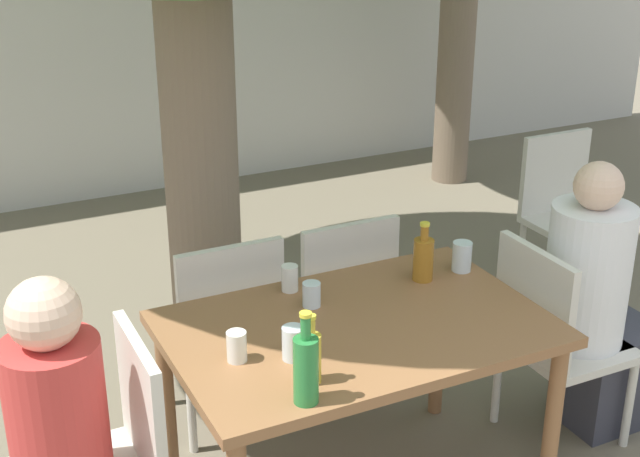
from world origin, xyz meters
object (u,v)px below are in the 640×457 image
at_px(green_bottle_1, 306,368).
at_px(drinking_glass_1, 290,278).
at_px(person_seated_1, 598,314).
at_px(oil_cruet_2, 312,356).
at_px(patio_chair_1, 552,334).
at_px(patio_chair_4, 565,206).
at_px(drinking_glass_0, 237,346).
at_px(drinking_glass_4, 312,294).
at_px(dining_table_front, 357,346).
at_px(drinking_glass_2, 462,256).
at_px(amber_bottle_0, 423,258).
at_px(patio_chair_2, 224,324).
at_px(patio_chair_0, 111,454).
at_px(drinking_glass_3, 293,343).
at_px(patio_chair_3, 338,298).

distance_m(green_bottle_1, drinking_glass_1, 0.75).
xyz_separation_m(person_seated_1, oil_cruet_2, (-1.43, -0.26, 0.31)).
height_order(patio_chair_1, drinking_glass_1, patio_chair_1).
bearing_deg(patio_chair_4, drinking_glass_0, -154.14).
distance_m(green_bottle_1, drinking_glass_4, 0.62).
relative_size(dining_table_front, patio_chair_1, 1.49).
relative_size(patio_chair_1, patio_chair_4, 1.00).
distance_m(patio_chair_4, drinking_glass_1, 2.16).
relative_size(patio_chair_4, person_seated_1, 0.74).
bearing_deg(person_seated_1, drinking_glass_0, 91.58).
height_order(patio_chair_1, green_bottle_1, green_bottle_1).
bearing_deg(oil_cruet_2, patio_chair_1, 12.46).
bearing_deg(drinking_glass_4, drinking_glass_2, 1.29).
xyz_separation_m(dining_table_front, oil_cruet_2, (-0.31, -0.26, 0.18)).
bearing_deg(green_bottle_1, person_seated_1, 13.47).
xyz_separation_m(dining_table_front, amber_bottle_0, (0.40, 0.21, 0.18)).
relative_size(patio_chair_4, drinking_glass_1, 8.76).
bearing_deg(patio_chair_2, patio_chair_0, 46.49).
height_order(patio_chair_4, amber_bottle_0, amber_bottle_0).
height_order(drinking_glass_3, drinking_glass_4, drinking_glass_3).
height_order(person_seated_1, drinking_glass_1, person_seated_1).
bearing_deg(amber_bottle_0, patio_chair_4, 30.84).
relative_size(patio_chair_0, drinking_glass_0, 8.64).
bearing_deg(green_bottle_1, patio_chair_0, 145.71).
bearing_deg(drinking_glass_3, drinking_glass_4, 55.34).
xyz_separation_m(patio_chair_0, green_bottle_1, (0.52, -0.36, 0.38)).
bearing_deg(drinking_glass_4, patio_chair_4, 24.59).
bearing_deg(patio_chair_1, dining_table_front, 90.00).
height_order(person_seated_1, oil_cruet_2, person_seated_1).
xyz_separation_m(dining_table_front, patio_chair_2, (-0.26, 0.66, -0.17)).
relative_size(green_bottle_1, drinking_glass_3, 2.65).
relative_size(patio_chair_0, patio_chair_1, 1.00).
height_order(amber_bottle_0, drinking_glass_3, amber_bottle_0).
xyz_separation_m(patio_chair_2, patio_chair_4, (2.16, 0.44, 0.00)).
height_order(patio_chair_2, drinking_glass_2, patio_chair_2).
distance_m(drinking_glass_3, drinking_glass_4, 0.37).
xyz_separation_m(amber_bottle_0, oil_cruet_2, (-0.70, -0.47, -0.00)).
height_order(patio_chair_4, person_seated_1, person_seated_1).
relative_size(green_bottle_1, drinking_glass_2, 2.52).
relative_size(amber_bottle_0, green_bottle_1, 0.79).
bearing_deg(amber_bottle_0, drinking_glass_2, 1.13).
xyz_separation_m(patio_chair_2, drinking_glass_0, (-0.20, -0.71, 0.31)).
relative_size(patio_chair_4, amber_bottle_0, 3.76).
distance_m(person_seated_1, amber_bottle_0, 0.82).
distance_m(dining_table_front, green_bottle_1, 0.55).
bearing_deg(drinking_glass_3, oil_cruet_2, -92.58).
xyz_separation_m(dining_table_front, drinking_glass_3, (-0.30, -0.11, 0.15)).
bearing_deg(drinking_glass_1, person_seated_1, -15.64).
bearing_deg(patio_chair_1, patio_chair_3, 43.51).
distance_m(patio_chair_4, amber_bottle_0, 1.78).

